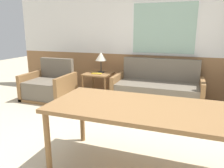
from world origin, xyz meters
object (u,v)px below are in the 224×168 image
table_lamp (101,57)px  couch (157,90)px  side_table (98,76)px  dining_table (152,113)px  armchair (49,87)px

table_lamp → couch: bearing=-6.8°
side_table → table_lamp: bearing=75.6°
table_lamp → side_table: bearing=-104.4°
side_table → dining_table: 2.89m
armchair → couch: bearing=4.4°
armchair → dining_table: 3.08m
couch → table_lamp: bearing=173.2°
table_lamp → dining_table: table_lamp is taller
side_table → dining_table: size_ratio=0.28×
couch → dining_table: bearing=-83.2°
couch → armchair: 2.28m
armchair → dining_table: (2.49, -1.77, 0.41)m
armchair → side_table: size_ratio=1.62×
couch → side_table: 1.34m
armchair → side_table: 1.09m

